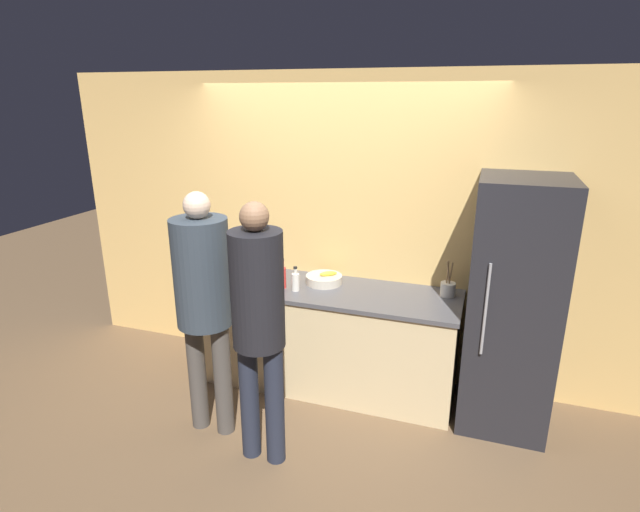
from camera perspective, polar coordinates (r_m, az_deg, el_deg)
ground_plane at (r=4.21m, az=-0.73°, el=-16.92°), size 14.00×14.00×0.00m
wall_back at (r=4.30m, az=2.54°, el=3.07°), size 5.20×0.06×2.60m
counter at (r=4.30m, az=1.04°, el=-9.16°), size 2.14×0.73×0.89m
refrigerator at (r=3.92m, az=21.13°, el=-5.31°), size 0.62×0.73×1.88m
person_left at (r=3.55m, az=-13.19°, el=-4.00°), size 0.39×0.39×1.81m
person_center at (r=3.20m, az=-7.06°, el=-6.74°), size 0.34×0.34×1.81m
fruit_bowl at (r=4.20m, az=0.48°, el=-2.66°), size 0.31×0.31×0.11m
utensil_crock at (r=4.06m, az=14.40°, el=-3.63°), size 0.12×0.12×0.29m
bottle_red at (r=4.09m, az=-4.27°, el=-2.35°), size 0.05×0.05×0.25m
bottle_clear at (r=4.04m, az=-2.81°, el=-2.89°), size 0.06×0.06×0.21m
bottle_green at (r=4.13m, az=-8.24°, el=-2.74°), size 0.06×0.06×0.18m
cup_red at (r=4.36m, az=-8.87°, el=-2.03°), size 0.08×0.08×0.09m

